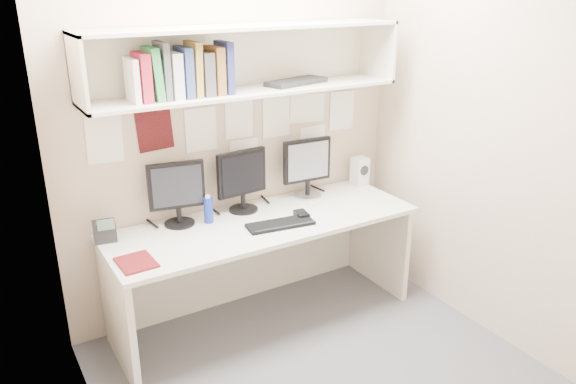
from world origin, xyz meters
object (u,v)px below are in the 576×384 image
monitor_right (307,165)px  speaker (360,171)px  monitor_center (242,178)px  maroon_notebook (136,262)px  desk (264,270)px  monitor_left (177,190)px  keyboard (280,224)px  desk_phone (105,231)px

monitor_right → speaker: (0.47, -0.00, -0.12)m
monitor_center → maroon_notebook: (-0.84, -0.38, -0.22)m
monitor_center → speaker: monitor_center is taller
desk → monitor_left: 0.79m
monitor_left → speaker: (1.42, -0.00, -0.12)m
monitor_center → keyboard: monitor_center is taller
maroon_notebook → desk_phone: (-0.07, 0.38, 0.05)m
monitor_right → keyboard: monitor_right is taller
keyboard → monitor_left: bearing=154.1°
monitor_right → monitor_left: bearing=-176.2°
speaker → desk_phone: size_ratio=1.35×
monitor_right → keyboard: bearing=-136.4°
monitor_center → speaker: 0.98m
monitor_left → maroon_notebook: bearing=-125.0°
monitor_left → desk_phone: bearing=-168.7°
monitor_left → monitor_right: (0.96, -0.00, 0.01)m
monitor_center → maroon_notebook: size_ratio=1.80×
monitor_left → keyboard: 0.67m
desk → monitor_left: (-0.48, 0.22, 0.59)m
monitor_left → maroon_notebook: size_ratio=1.77×
keyboard → maroon_notebook: size_ratio=1.85×
speaker → maroon_notebook: size_ratio=0.92×
desk → monitor_center: size_ratio=4.87×
keyboard → maroon_notebook: keyboard is taller
maroon_notebook → desk_phone: 0.39m
speaker → desk_phone: bearing=177.9°
keyboard → desk: bearing=117.9°
speaker → monitor_left: bearing=177.6°
monitor_center → monitor_right: (0.51, -0.00, 0.00)m
maroon_notebook → desk: bearing=8.4°
monitor_left → monitor_right: monitor_right is taller
monitor_center → desk_phone: 0.92m
speaker → maroon_notebook: bearing=-170.4°
desk → monitor_right: monitor_right is taller
keyboard → speaker: size_ratio=2.02×
monitor_right → speaker: size_ratio=1.98×
keyboard → maroon_notebook: 0.92m
monitor_left → speaker: 1.43m
speaker → maroon_notebook: speaker is taller
keyboard → speaker: (0.89, 0.35, 0.09)m
desk_phone → monitor_left: bearing=10.3°
monitor_center → monitor_right: bearing=-5.0°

